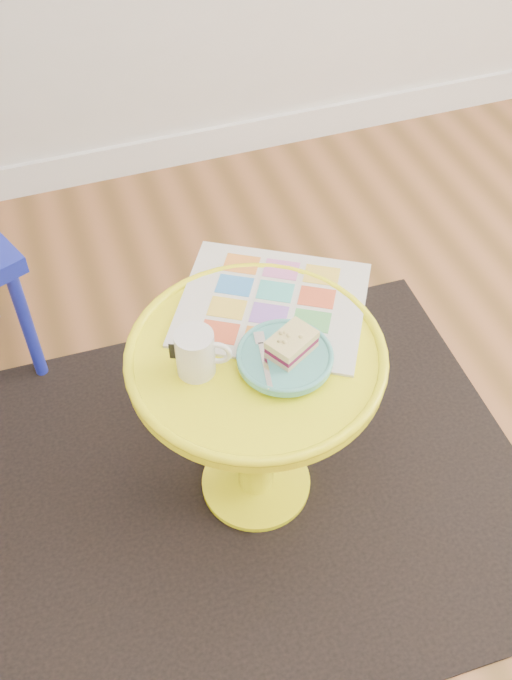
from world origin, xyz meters
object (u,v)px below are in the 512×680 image
object	(u,v)px
side_table	(256,397)
plate	(285,357)
mug	(196,352)
newspaper	(272,304)

from	to	relation	value
side_table	plate	bearing A→B (deg)	-44.95
plate	side_table	bearing A→B (deg)	135.05
mug	plate	world-z (taller)	mug
side_table	plate	world-z (taller)	plate
side_table	plate	xyz separation A→B (m)	(0.04, -0.04, 0.16)
mug	plate	size ratio (longest dim) A/B	0.56
newspaper	mug	xyz separation A→B (m)	(-0.19, -0.12, 0.05)
newspaper	mug	world-z (taller)	mug
side_table	newspaper	xyz separation A→B (m)	(0.08, 0.12, 0.14)
side_table	mug	xyz separation A→B (m)	(-0.12, -0.00, 0.19)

